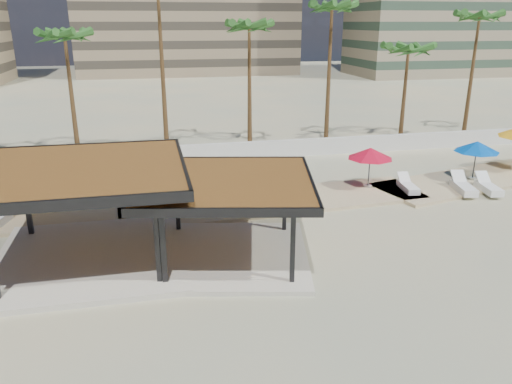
# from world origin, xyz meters

# --- Properties ---
(ground) EXTENTS (200.00, 200.00, 0.00)m
(ground) POSITION_xyz_m (0.00, 0.00, 0.00)
(ground) COLOR #C9B385
(ground) RESTS_ON ground
(promenade) EXTENTS (44.45, 7.97, 0.24)m
(promenade) POSITION_xyz_m (2.00, 7.67, 0.06)
(promenade) COLOR #C6B284
(promenade) RESTS_ON ground
(boundary_wall) EXTENTS (56.00, 0.30, 1.20)m
(boundary_wall) POSITION_xyz_m (0.00, 16.00, 0.60)
(boundary_wall) COLOR silver
(boundary_wall) RESTS_ON ground
(pavilion_central) EXTENTS (7.76, 7.76, 3.31)m
(pavilion_central) POSITION_xyz_m (-1.44, 1.30, 1.98)
(pavilion_central) COLOR beige
(pavilion_central) RESTS_ON ground
(pavilion_west) EXTENTS (7.71, 7.71, 3.89)m
(pavilion_west) POSITION_xyz_m (-6.83, 2.22, 2.32)
(pavilion_west) COLOR beige
(pavilion_west) RESTS_ON ground
(umbrella_b) EXTENTS (3.20, 3.20, 2.37)m
(umbrella_b) POSITION_xyz_m (-10.41, 9.01, 2.22)
(umbrella_b) COLOR beige
(umbrella_b) RESTS_ON promenade
(umbrella_c) EXTENTS (2.66, 2.66, 2.25)m
(umbrella_c) POSITION_xyz_m (7.62, 7.97, 2.12)
(umbrella_c) COLOR beige
(umbrella_c) RESTS_ON promenade
(umbrella_d) EXTENTS (3.32, 3.32, 2.29)m
(umbrella_d) POSITION_xyz_m (14.27, 7.96, 2.15)
(umbrella_d) COLOR beige
(umbrella_d) RESTS_ON promenade
(lounger_b) EXTENTS (0.91, 2.08, 0.76)m
(lounger_b) POSITION_xyz_m (9.56, 7.01, 0.36)
(lounger_b) COLOR white
(lounger_b) RESTS_ON promenade
(lounger_c) EXTENTS (1.10, 2.31, 0.84)m
(lounger_c) POSITION_xyz_m (13.75, 5.85, 0.38)
(lounger_c) COLOR white
(lounger_c) RESTS_ON promenade
(lounger_d) EXTENTS (1.23, 2.45, 0.89)m
(lounger_d) POSITION_xyz_m (12.42, 6.16, 0.39)
(lounger_d) COLOR white
(lounger_d) RESTS_ON promenade
(palm_c) EXTENTS (3.00, 3.00, 9.01)m
(palm_c) POSITION_xyz_m (-9.00, 18.10, 7.86)
(palm_c) COLOR brown
(palm_c) RESTS_ON ground
(palm_e) EXTENTS (3.00, 3.00, 9.54)m
(palm_e) POSITION_xyz_m (3.00, 18.40, 8.37)
(palm_e) COLOR brown
(palm_e) RESTS_ON ground
(palm_f) EXTENTS (3.00, 3.00, 10.80)m
(palm_f) POSITION_xyz_m (9.00, 18.60, 9.54)
(palm_f) COLOR brown
(palm_f) RESTS_ON ground
(palm_g) EXTENTS (3.00, 3.00, 7.91)m
(palm_g) POSITION_xyz_m (15.00, 18.20, 6.82)
(palm_g) COLOR brown
(palm_g) RESTS_ON ground
(palm_h) EXTENTS (3.00, 3.00, 10.22)m
(palm_h) POSITION_xyz_m (21.00, 18.80, 9.00)
(palm_h) COLOR brown
(palm_h) RESTS_ON ground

